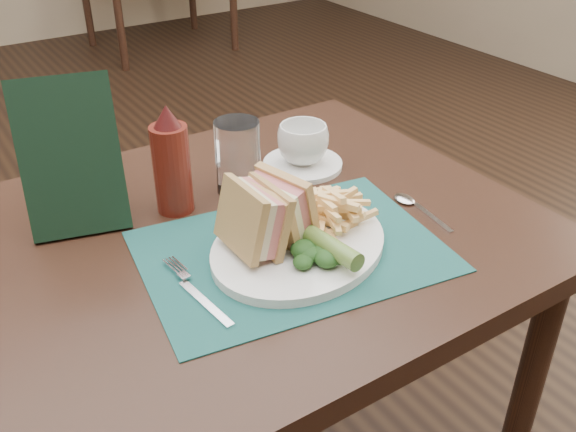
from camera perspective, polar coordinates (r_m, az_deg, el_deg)
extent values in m
plane|color=black|center=(1.87, -10.64, -13.50)|extent=(7.00, 7.00, 0.00)
cube|color=#164945|center=(0.98, 0.29, -3.13)|extent=(0.49, 0.38, 0.00)
cylinder|color=#50722B|center=(0.92, 3.64, -2.62)|extent=(0.04, 0.12, 0.03)
cylinder|color=white|center=(1.22, 1.31, 4.63)|extent=(0.19, 0.19, 0.01)
imported|color=white|center=(1.20, 1.34, 6.44)|extent=(0.13, 0.13, 0.08)
cylinder|color=white|center=(1.11, -4.48, 5.26)|extent=(0.09, 0.09, 0.13)
cube|color=black|center=(1.04, -18.77, 4.99)|extent=(0.17, 0.13, 0.24)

